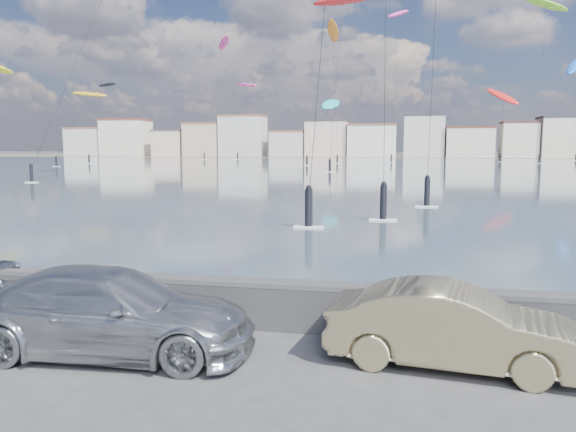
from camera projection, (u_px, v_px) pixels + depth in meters
The scene contains 18 objects.
ground at pixel (180, 378), 9.12m from camera, with size 700.00×700.00×0.00m, color #333335.
bay_water at pixel (380, 168), 98.17m from camera, with size 500.00×177.00×0.00m, color #374758.
far_shore_strip at pixel (390, 156), 203.76m from camera, with size 500.00×60.00×0.00m, color #4C473D.
seawall at pixel (229, 299), 11.68m from camera, with size 400.00×0.36×1.08m.
far_buildings at pixel (394, 139), 189.14m from camera, with size 240.79×13.26×14.60m.
car_silver at pixel (110, 312), 10.17m from camera, with size 2.16×5.30×1.54m, color #A7AAAE.
car_champagne at pixel (453, 327), 9.55m from camera, with size 1.48×4.25×1.40m, color tan.
kitesurfer_0 at pixel (574, 67), 151.14m from camera, with size 7.43×18.22×28.32m.
kitesurfer_1 at pixel (503, 97), 142.97m from camera, with size 8.94×16.51×19.35m.
kitesurfer_3 at pixel (331, 105), 118.92m from camera, with size 5.84×19.12×14.78m.
kitesurfer_4 at pixel (107, 86), 131.43m from camera, with size 7.68×15.91×18.60m.
kitesurfer_7 at pixel (398, 15), 134.37m from camera, with size 7.05×18.56×37.42m.
kitesurfer_10 at pixel (333, 33), 127.69m from camera, with size 4.27×14.23×32.03m.
kitesurfer_12 at pixel (223, 46), 166.15m from camera, with size 6.16×19.26×36.29m.
kitesurfer_13 at pixel (546, 5), 128.61m from camera, with size 11.01×14.12×38.48m.
kitesurfer_14 at pixel (343, 2), 92.45m from camera, with size 10.51×18.00×29.00m.
kitesurfer_17 at pixel (247, 86), 162.63m from camera, with size 9.38×11.39×22.34m.
kitesurfer_18 at pixel (88, 95), 112.35m from camera, with size 8.18×12.82×15.15m.
Camera 1 is at (3.43, -8.21, 3.76)m, focal length 35.00 mm.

